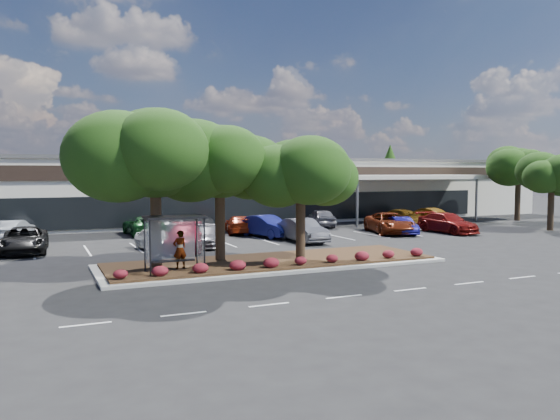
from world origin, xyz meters
name	(u,v)px	position (x,y,z in m)	size (l,w,h in m)	color
ground	(344,275)	(0.00, 0.00, 0.00)	(160.00, 160.00, 0.00)	black
retail_store	(177,189)	(0.06, 33.91, 3.15)	(80.40, 25.20, 6.25)	silver
landscape_island	(273,262)	(-2.00, 4.00, 0.12)	(18.00, 6.00, 0.26)	#ABABA6
lane_markings	(260,247)	(-0.14, 10.42, 0.01)	(33.12, 20.06, 0.01)	silver
shrub_row	(289,261)	(-2.00, 1.90, 0.51)	(17.00, 0.80, 0.50)	maroon
bus_shelter	(174,227)	(-7.50, 2.95, 2.31)	(2.75, 1.55, 2.59)	black
island_tree_west	(156,186)	(-8.00, 4.50, 4.21)	(7.20, 7.20, 7.89)	#18390C
island_tree_mid	(220,191)	(-4.50, 5.20, 3.92)	(6.60, 6.60, 7.32)	#18390C
island_tree_east	(301,198)	(-0.50, 3.70, 3.51)	(5.80, 5.80, 6.50)	#18390C
tree_east_near	(551,192)	(26.00, 10.00, 3.25)	(5.60, 5.60, 6.51)	#18390C
tree_east_far	(518,183)	(31.00, 18.00, 3.81)	(6.40, 6.40, 7.62)	#18390C
conifer_north_east	(390,175)	(34.00, 44.00, 4.50)	(3.96, 3.96, 9.00)	#18390C
person_waiting	(180,249)	(-7.10, 3.40, 1.18)	(0.67, 0.44, 1.85)	#594C47
light_pole	(129,183)	(-5.65, 27.98, 3.90)	(1.43, 0.62, 8.86)	#ABABA6
car_0	(24,240)	(-14.07, 14.04, 0.78)	(2.60, 5.63, 1.57)	black
car_1	(155,239)	(-6.61, 11.79, 0.69)	(1.64, 4.07, 1.39)	silver
car_2	(185,238)	(-4.94, 11.03, 0.80)	(2.26, 5.55, 1.61)	maroon
car_3	(208,236)	(-3.10, 12.21, 0.66)	(1.86, 4.58, 1.33)	slate
car_4	(267,226)	(2.45, 15.40, 0.81)	(1.72, 4.94, 1.63)	navy
car_5	(303,230)	(3.64, 11.71, 0.81)	(1.72, 4.95, 1.63)	#525359
car_6	(390,223)	(12.34, 13.63, 0.82)	(2.73, 5.91, 1.64)	#65200B
car_7	(402,226)	(12.84, 12.73, 0.68)	(1.44, 4.12, 1.36)	navy
car_8	(448,223)	(16.87, 12.10, 0.80)	(2.24, 5.51, 1.60)	maroon
car_9	(14,230)	(-14.84, 21.11, 0.73)	(1.54, 4.42, 1.46)	#A4A8AF
car_10	(143,226)	(-5.80, 20.58, 0.73)	(2.43, 5.26, 1.46)	#164E1F
car_11	(171,225)	(-3.51, 21.16, 0.66)	(2.21, 4.78, 1.33)	#AAB1B6
car_12	(199,227)	(-1.99, 18.16, 0.71)	(1.50, 4.29, 1.41)	black
car_13	(239,225)	(1.36, 18.57, 0.70)	(1.96, 4.81, 1.40)	maroon
car_15	(321,218)	(9.85, 20.53, 0.80)	(1.90, 4.72, 1.61)	#5C5C63
car_16	(397,217)	(17.61, 19.80, 0.71)	(1.99, 4.90, 1.42)	brown
car_17	(426,215)	(21.15, 20.00, 0.72)	(1.51, 4.34, 1.43)	brown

